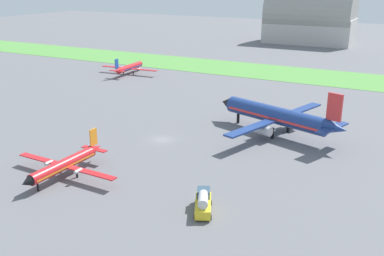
{
  "coord_description": "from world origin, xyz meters",
  "views": [
    {
      "loc": [
        48.15,
        -77.99,
        34.26
      ],
      "look_at": [
        6.28,
        2.44,
        3.0
      ],
      "focal_mm": 40.83,
      "sensor_mm": 36.0,
      "label": 1
    }
  ],
  "objects_px": {
    "airplane_foreground_turboprop": "(65,164)",
    "airplane_midfield_jet": "(277,116)",
    "fuel_truck_near_gate": "(203,202)",
    "airplane_taxiing_turboprop": "(129,67)"
  },
  "relations": [
    {
      "from": "airplane_midfield_jet",
      "to": "fuel_truck_near_gate",
      "type": "relative_size",
      "value": 4.86
    },
    {
      "from": "fuel_truck_near_gate",
      "to": "airplane_foreground_turboprop",
      "type": "bearing_deg",
      "value": 65.76
    },
    {
      "from": "airplane_taxiing_turboprop",
      "to": "fuel_truck_near_gate",
      "type": "distance_m",
      "value": 104.94
    },
    {
      "from": "airplane_midfield_jet",
      "to": "airplane_taxiing_turboprop",
      "type": "height_order",
      "value": "airplane_midfield_jet"
    },
    {
      "from": "airplane_midfield_jet",
      "to": "airplane_taxiing_turboprop",
      "type": "xyz_separation_m",
      "value": [
        -68.88,
        39.08,
        -1.84
      ]
    },
    {
      "from": "airplane_midfield_jet",
      "to": "airplane_foreground_turboprop",
      "type": "xyz_separation_m",
      "value": [
        -27.1,
        -39.82,
        -1.91
      ]
    },
    {
      "from": "airplane_taxiing_turboprop",
      "to": "fuel_truck_near_gate",
      "type": "relative_size",
      "value": 3.38
    },
    {
      "from": "airplane_foreground_turboprop",
      "to": "airplane_taxiing_turboprop",
      "type": "relative_size",
      "value": 0.97
    },
    {
      "from": "airplane_midfield_jet",
      "to": "airplane_foreground_turboprop",
      "type": "bearing_deg",
      "value": 73.76
    },
    {
      "from": "airplane_foreground_turboprop",
      "to": "airplane_midfield_jet",
      "type": "bearing_deg",
      "value": 147.7
    }
  ]
}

